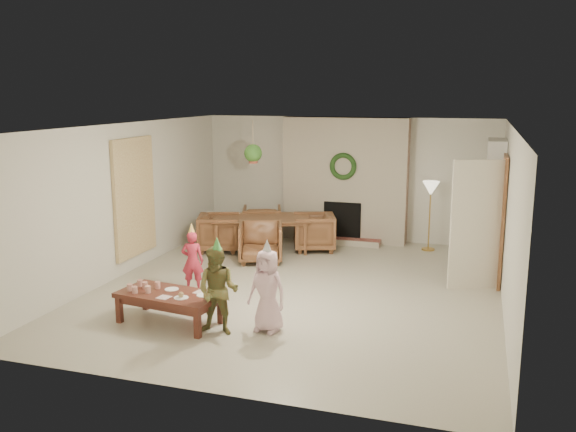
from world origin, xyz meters
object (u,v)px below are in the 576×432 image
at_px(dining_chair_near, 261,242).
at_px(coffee_table_top, 169,295).
at_px(dining_chair_left, 219,233).
at_px(child_plaid, 218,291).
at_px(dining_chair_right, 314,232).
at_px(dining_table, 261,234).
at_px(child_pink, 267,291).
at_px(dining_chair_far, 262,223).
at_px(child_red, 193,261).

height_order(dining_chair_near, coffee_table_top, dining_chair_near).
bearing_deg(dining_chair_left, child_plaid, -175.24).
xyz_separation_m(dining_chair_left, dining_chair_right, (1.71, 0.59, 0.00)).
distance_m(dining_chair_near, child_plaid, 3.34).
relative_size(dining_chair_near, dining_chair_right, 1.00).
height_order(dining_table, child_pink, child_pink).
relative_size(dining_chair_right, child_pink, 0.73).
bearing_deg(child_pink, dining_chair_right, 108.47).
bearing_deg(dining_table, dining_chair_far, 90.00).
relative_size(coffee_table_top, child_pink, 1.27).
xyz_separation_m(child_red, child_pink, (1.63, -1.18, 0.07)).
distance_m(dining_table, dining_chair_right, 1.01).
xyz_separation_m(dining_table, child_pink, (1.45, -3.76, 0.21)).
xyz_separation_m(coffee_table_top, child_pink, (1.32, 0.13, 0.15)).
xyz_separation_m(dining_chair_far, child_plaid, (1.15, -4.80, 0.21)).
bearing_deg(dining_chair_near, dining_chair_far, 90.00).
xyz_separation_m(dining_chair_far, child_red, (0.08, -3.34, 0.11)).
distance_m(dining_chair_near, dining_chair_far, 1.61).
distance_m(dining_chair_far, child_red, 3.35).
bearing_deg(child_plaid, dining_chair_near, 96.48).
relative_size(dining_table, child_red, 1.97).
relative_size(child_red, child_pink, 0.88).
xyz_separation_m(dining_chair_left, child_pink, (2.21, -3.50, 0.18)).
relative_size(child_plaid, child_pink, 1.05).
distance_m(dining_chair_far, child_plaid, 4.94).
relative_size(dining_chair_far, child_plaid, 0.70).
bearing_deg(dining_chair_left, dining_chair_right, -90.00).
bearing_deg(child_plaid, coffee_table_top, 165.12).
xyz_separation_m(dining_chair_far, child_pink, (1.71, -4.53, 0.18)).
relative_size(dining_chair_right, coffee_table_top, 0.58).
distance_m(dining_chair_right, child_red, 3.12).
bearing_deg(dining_chair_far, child_plaid, 84.62).
relative_size(dining_table, coffee_table_top, 1.36).
xyz_separation_m(dining_chair_right, child_pink, (0.49, -4.09, 0.18)).
xyz_separation_m(dining_chair_left, child_plaid, (1.65, -3.78, 0.21)).
relative_size(dining_chair_right, child_plaid, 0.70).
bearing_deg(coffee_table_top, child_red, 111.00).
distance_m(dining_chair_near, coffee_table_top, 3.14).
xyz_separation_m(dining_table, child_red, (-0.18, -2.58, 0.14)).
relative_size(child_red, child_plaid, 0.83).
bearing_deg(child_pink, dining_chair_left, 133.81).
bearing_deg(dining_table, dining_chair_right, -0.00).
bearing_deg(dining_chair_far, dining_chair_near, 90.00).
relative_size(dining_chair_left, dining_chair_right, 1.00).
xyz_separation_m(dining_chair_near, dining_chair_right, (0.69, 1.09, 0.00)).
bearing_deg(coffee_table_top, dining_chair_left, 111.50).
distance_m(dining_chair_right, coffee_table_top, 4.30).
xyz_separation_m(dining_chair_near, dining_chair_far, (-0.52, 1.52, 0.00)).
xyz_separation_m(dining_table, coffee_table_top, (0.13, -3.90, 0.06)).
bearing_deg(child_pink, dining_chair_near, 123.14).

